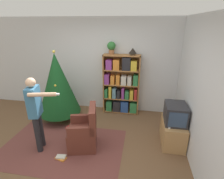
# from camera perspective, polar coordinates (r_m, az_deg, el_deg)

# --- Properties ---
(ground_plane) EXTENTS (14.00, 14.00, 0.00)m
(ground_plane) POSITION_cam_1_polar(r_m,az_deg,el_deg) (3.75, -9.96, -19.97)
(ground_plane) COLOR brown
(wall_back) EXTENTS (8.00, 0.10, 2.60)m
(wall_back) POSITION_cam_1_polar(r_m,az_deg,el_deg) (5.01, -2.83, 7.80)
(wall_back) COLOR silver
(wall_back) RESTS_ON ground_plane
(wall_right) EXTENTS (0.10, 8.00, 2.60)m
(wall_right) POSITION_cam_1_polar(r_m,az_deg,el_deg) (3.05, 28.74, -3.69)
(wall_right) COLOR silver
(wall_right) RESTS_ON ground_plane
(area_rug) EXTENTS (2.51, 1.61, 0.01)m
(area_rug) POSITION_cam_1_polar(r_m,az_deg,el_deg) (3.99, -15.80, -17.55)
(area_rug) COLOR brown
(area_rug) RESTS_ON ground_plane
(bookshelf) EXTENTS (0.99, 0.30, 1.66)m
(bookshelf) POSITION_cam_1_polar(r_m,az_deg,el_deg) (4.85, 3.08, 1.10)
(bookshelf) COLOR #A8703D
(bookshelf) RESTS_ON ground_plane
(tv_stand) EXTENTS (0.44, 0.76, 0.51)m
(tv_stand) POSITION_cam_1_polar(r_m,az_deg,el_deg) (4.04, 19.19, -13.09)
(tv_stand) COLOR tan
(tv_stand) RESTS_ON ground_plane
(television) EXTENTS (0.41, 0.53, 0.40)m
(television) POSITION_cam_1_polar(r_m,az_deg,el_deg) (3.81, 20.01, -7.40)
(television) COLOR #28282D
(television) RESTS_ON tv_stand
(game_remote) EXTENTS (0.04, 0.12, 0.02)m
(game_remote) POSITION_cam_1_polar(r_m,az_deg,el_deg) (3.68, 18.11, -11.51)
(game_remote) COLOR white
(game_remote) RESTS_ON tv_stand
(christmas_tree) EXTENTS (1.07, 1.07, 1.84)m
(christmas_tree) POSITION_cam_1_polar(r_m,az_deg,el_deg) (4.62, -17.35, 1.68)
(christmas_tree) COLOR #4C3323
(christmas_tree) RESTS_ON ground_plane
(armchair) EXTENTS (0.69, 0.68, 0.92)m
(armchair) POSITION_cam_1_polar(r_m,az_deg,el_deg) (3.73, -9.03, -13.90)
(armchair) COLOR brown
(armchair) RESTS_ON ground_plane
(standing_person) EXTENTS (0.70, 0.46, 1.53)m
(standing_person) POSITION_cam_1_polar(r_m,az_deg,el_deg) (3.64, -23.63, -5.95)
(standing_person) COLOR #232328
(standing_person) RESTS_ON ground_plane
(potted_plant) EXTENTS (0.22, 0.22, 0.33)m
(potted_plant) POSITION_cam_1_polar(r_m,az_deg,el_deg) (4.65, -0.20, 13.72)
(potted_plant) COLOR #935B38
(potted_plant) RESTS_ON bookshelf
(table_lamp) EXTENTS (0.20, 0.20, 0.18)m
(table_lamp) POSITION_cam_1_polar(r_m,az_deg,el_deg) (4.60, 6.78, 12.38)
(table_lamp) COLOR #473828
(table_lamp) RESTS_ON bookshelf
(book_pile_near_tree) EXTENTS (0.22, 0.16, 0.06)m
(book_pile_near_tree) POSITION_cam_1_polar(r_m,az_deg,el_deg) (4.49, -13.41, -12.08)
(book_pile_near_tree) COLOR #5B899E
(book_pile_near_tree) RESTS_ON ground_plane
(book_pile_by_chair) EXTENTS (0.23, 0.16, 0.06)m
(book_pile_by_chair) POSITION_cam_1_polar(r_m,az_deg,el_deg) (3.72, -16.37, -20.55)
(book_pile_by_chair) COLOR orange
(book_pile_by_chair) RESTS_ON ground_plane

